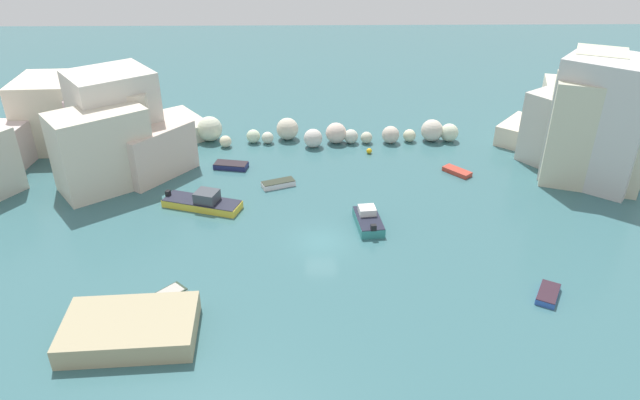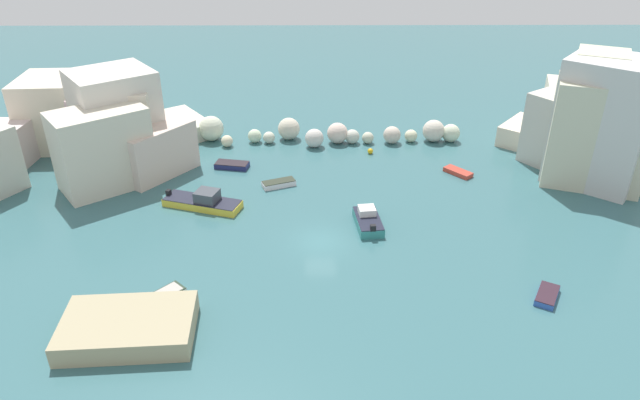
{
  "view_description": "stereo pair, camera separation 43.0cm",
  "coord_description": "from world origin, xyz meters",
  "px_view_note": "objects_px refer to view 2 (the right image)",
  "views": [
    {
      "loc": [
        -0.72,
        -38.96,
        25.16
      ],
      "look_at": [
        0.0,
        5.04,
        1.0
      ],
      "focal_mm": 32.51,
      "sensor_mm": 36.0,
      "label": 1
    },
    {
      "loc": [
        -0.29,
        -38.97,
        25.16
      ],
      "look_at": [
        0.0,
        5.04,
        1.0
      ],
      "focal_mm": 32.51,
      "sensor_mm": 36.0,
      "label": 2
    }
  ],
  "objects_px": {
    "moored_boat_3": "(164,296)",
    "moored_boat_5": "(232,165)",
    "moored_boat_0": "(547,295)",
    "moored_boat_1": "(368,220)",
    "stone_dock": "(128,327)",
    "channel_buoy": "(370,151)",
    "moored_boat_6": "(279,183)",
    "moored_boat_4": "(203,201)",
    "moored_boat_2": "(458,172)"
  },
  "relations": [
    {
      "from": "moored_boat_1",
      "to": "moored_boat_5",
      "type": "bearing_deg",
      "value": 41.95
    },
    {
      "from": "moored_boat_3",
      "to": "moored_boat_6",
      "type": "xyz_separation_m",
      "value": [
        6.94,
        16.82,
        0.02
      ]
    },
    {
      "from": "stone_dock",
      "to": "moored_boat_2",
      "type": "bearing_deg",
      "value": 41.82
    },
    {
      "from": "moored_boat_6",
      "to": "channel_buoy",
      "type": "bearing_deg",
      "value": 16.66
    },
    {
      "from": "moored_boat_4",
      "to": "moored_boat_1",
      "type": "bearing_deg",
      "value": 4.83
    },
    {
      "from": "stone_dock",
      "to": "moored_boat_2",
      "type": "relative_size",
      "value": 2.83
    },
    {
      "from": "moored_boat_3",
      "to": "moored_boat_4",
      "type": "xyz_separation_m",
      "value": [
        0.53,
        12.88,
        0.28
      ]
    },
    {
      "from": "moored_boat_1",
      "to": "moored_boat_2",
      "type": "relative_size",
      "value": 1.51
    },
    {
      "from": "moored_boat_4",
      "to": "moored_boat_5",
      "type": "bearing_deg",
      "value": 97.41
    },
    {
      "from": "moored_boat_0",
      "to": "moored_boat_6",
      "type": "xyz_separation_m",
      "value": [
        -19.42,
        16.96,
        0.04
      ]
    },
    {
      "from": "moored_boat_3",
      "to": "stone_dock",
      "type": "bearing_deg",
      "value": -156.35
    },
    {
      "from": "stone_dock",
      "to": "moored_boat_1",
      "type": "relative_size",
      "value": 1.87
    },
    {
      "from": "channel_buoy",
      "to": "moored_boat_6",
      "type": "height_order",
      "value": "channel_buoy"
    },
    {
      "from": "channel_buoy",
      "to": "moored_boat_0",
      "type": "bearing_deg",
      "value": -67.35
    },
    {
      "from": "moored_boat_0",
      "to": "moored_boat_5",
      "type": "xyz_separation_m",
      "value": [
        -24.36,
        21.05,
        0.04
      ]
    },
    {
      "from": "moored_boat_4",
      "to": "moored_boat_6",
      "type": "relative_size",
      "value": 2.19
    },
    {
      "from": "moored_boat_0",
      "to": "moored_boat_4",
      "type": "bearing_deg",
      "value": -87.07
    },
    {
      "from": "channel_buoy",
      "to": "moored_boat_1",
      "type": "distance_m",
      "value": 14.71
    },
    {
      "from": "moored_boat_1",
      "to": "moored_boat_5",
      "type": "xyz_separation_m",
      "value": [
        -12.77,
        11.33,
        -0.23
      ]
    },
    {
      "from": "moored_boat_4",
      "to": "moored_boat_6",
      "type": "distance_m",
      "value": 7.54
    },
    {
      "from": "stone_dock",
      "to": "moored_boat_4",
      "type": "bearing_deg",
      "value": 83.6
    },
    {
      "from": "moored_boat_1",
      "to": "moored_boat_3",
      "type": "xyz_separation_m",
      "value": [
        -14.77,
        -9.59,
        -0.25
      ]
    },
    {
      "from": "channel_buoy",
      "to": "moored_boat_4",
      "type": "xyz_separation_m",
      "value": [
        -15.67,
        -11.35,
        0.25
      ]
    },
    {
      "from": "channel_buoy",
      "to": "moored_boat_5",
      "type": "relative_size",
      "value": 0.17
    },
    {
      "from": "moored_boat_2",
      "to": "moored_boat_0",
      "type": "bearing_deg",
      "value": -35.54
    },
    {
      "from": "moored_boat_2",
      "to": "moored_boat_1",
      "type": "bearing_deg",
      "value": -86.04
    },
    {
      "from": "moored_boat_1",
      "to": "moored_boat_6",
      "type": "bearing_deg",
      "value": 40.8
    },
    {
      "from": "moored_boat_6",
      "to": "moored_boat_2",
      "type": "bearing_deg",
      "value": -13.92
    },
    {
      "from": "moored_boat_4",
      "to": "moored_boat_2",
      "type": "bearing_deg",
      "value": 32.88
    },
    {
      "from": "moored_boat_0",
      "to": "moored_boat_1",
      "type": "relative_size",
      "value": 0.67
    },
    {
      "from": "channel_buoy",
      "to": "moored_boat_1",
      "type": "bearing_deg",
      "value": -95.56
    },
    {
      "from": "moored_boat_2",
      "to": "moored_boat_3",
      "type": "relative_size",
      "value": 0.97
    },
    {
      "from": "stone_dock",
      "to": "channel_buoy",
      "type": "height_order",
      "value": "stone_dock"
    },
    {
      "from": "channel_buoy",
      "to": "moored_boat_0",
      "type": "xyz_separation_m",
      "value": [
        10.17,
        -24.36,
        -0.06
      ]
    },
    {
      "from": "moored_boat_3",
      "to": "moored_boat_5",
      "type": "relative_size",
      "value": 0.85
    },
    {
      "from": "stone_dock",
      "to": "moored_boat_6",
      "type": "bearing_deg",
      "value": 68.07
    },
    {
      "from": "moored_boat_0",
      "to": "moored_boat_3",
      "type": "distance_m",
      "value": 26.36
    },
    {
      "from": "moored_boat_6",
      "to": "moored_boat_5",
      "type": "bearing_deg",
      "value": 118.33
    },
    {
      "from": "channel_buoy",
      "to": "moored_boat_3",
      "type": "distance_m",
      "value": 29.14
    },
    {
      "from": "stone_dock",
      "to": "moored_boat_1",
      "type": "xyz_separation_m",
      "value": [
        16.11,
        13.33,
        -0.2
      ]
    },
    {
      "from": "moored_boat_2",
      "to": "moored_boat_6",
      "type": "bearing_deg",
      "value": -123.16
    },
    {
      "from": "channel_buoy",
      "to": "moored_boat_3",
      "type": "height_order",
      "value": "channel_buoy"
    },
    {
      "from": "moored_boat_1",
      "to": "moored_boat_4",
      "type": "bearing_deg",
      "value": 70.55
    },
    {
      "from": "moored_boat_4",
      "to": "moored_boat_6",
      "type": "bearing_deg",
      "value": 49.44
    },
    {
      "from": "moored_boat_1",
      "to": "moored_boat_2",
      "type": "xyz_separation_m",
      "value": [
        9.65,
        9.72,
        -0.3
      ]
    },
    {
      "from": "moored_boat_3",
      "to": "moored_boat_5",
      "type": "bearing_deg",
      "value": 37.86
    },
    {
      "from": "channel_buoy",
      "to": "moored_boat_5",
      "type": "bearing_deg",
      "value": -166.88
    },
    {
      "from": "stone_dock",
      "to": "moored_boat_3",
      "type": "distance_m",
      "value": 4.0
    },
    {
      "from": "moored_boat_0",
      "to": "moored_boat_6",
      "type": "relative_size",
      "value": 0.88
    },
    {
      "from": "moored_boat_5",
      "to": "moored_boat_1",
      "type": "bearing_deg",
      "value": -30.94
    }
  ]
}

